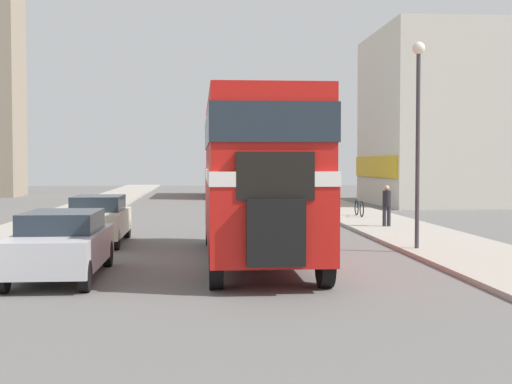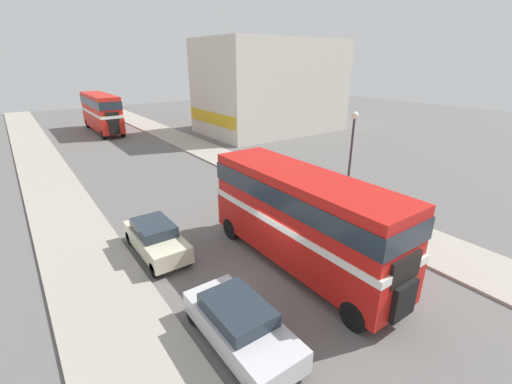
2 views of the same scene
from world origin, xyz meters
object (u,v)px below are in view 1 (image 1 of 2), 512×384
bus_distant (223,161)px  car_parked_mid (98,219)px  bicycle_on_pavement (359,208)px  car_parked_near (61,244)px  street_lamp (418,114)px  double_decker_bus (256,166)px  pedestrian_walking (387,203)px

bus_distant → car_parked_mid: size_ratio=2.45×
bicycle_on_pavement → car_parked_mid: bearing=-138.9°
car_parked_near → street_lamp: bearing=22.3°
street_lamp → bus_distant: bearing=97.5°
car_parked_near → bicycle_on_pavement: size_ratio=2.50×
car_parked_mid → bicycle_on_pavement: car_parked_mid is taller
car_parked_near → car_parked_mid: 6.74m
double_decker_bus → bus_distant: (0.32, 35.17, 0.18)m
double_decker_bus → bicycle_on_pavement: 14.95m
pedestrian_walking → street_lamp: street_lamp is taller
bus_distant → car_parked_near: 37.73m
bus_distant → car_parked_near: bearing=-97.4°
bus_distant → pedestrian_walking: bearing=-78.6°
car_parked_mid → bicycle_on_pavement: size_ratio=2.38×
bus_distant → car_parked_near: (-4.84, -37.37, -1.88)m
pedestrian_walking → bicycle_on_pavement: bearing=89.0°
double_decker_bus → car_parked_mid: 6.71m
bus_distant → car_parked_near: bus_distant is taller
bus_distant → bicycle_on_pavement: bearing=-75.7°
street_lamp → pedestrian_walking: bearing=82.0°
double_decker_bus → car_parked_near: 5.31m
car_parked_mid → bicycle_on_pavement: (10.45, 9.10, -0.30)m
car_parked_mid → bus_distant: bearing=80.8°
pedestrian_walking → bicycle_on_pavement: size_ratio=0.89×
bus_distant → street_lamp: 33.88m
double_decker_bus → street_lamp: (4.74, 1.60, 1.49)m
pedestrian_walking → bus_distant: bearing=101.4°
car_parked_near → pedestrian_walking: size_ratio=2.80×
car_parked_near → street_lamp: (9.26, 3.80, 3.19)m
double_decker_bus → street_lamp: size_ratio=1.64×
double_decker_bus → street_lamp: 5.22m
car_parked_mid → bicycle_on_pavement: 13.86m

